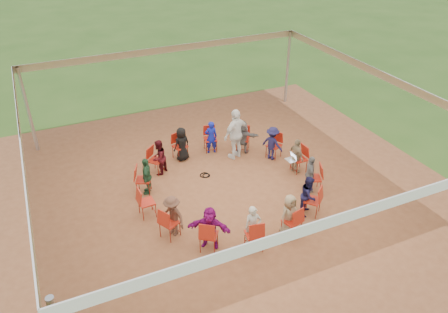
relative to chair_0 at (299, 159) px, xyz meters
name	(u,v)px	position (x,y,z in m)	size (l,w,h in m)	color
ground	(229,191)	(-2.51, -0.10, -0.45)	(80.00, 80.00, 0.00)	#2E5119
dirt_patch	(229,191)	(-2.51, -0.10, -0.44)	(13.00, 13.00, 0.00)	brown
tent	(229,120)	(-2.51, -0.10, 1.92)	(10.33, 10.33, 3.00)	#B2B2B7
chair_0	(299,159)	(0.00, 0.00, 0.00)	(0.42, 0.44, 0.90)	#AE2211
chair_1	(274,146)	(-0.29, 1.08, 0.00)	(0.42, 0.44, 0.90)	#AE2211
chair_2	(243,139)	(-1.03, 1.92, 0.00)	(0.42, 0.44, 0.90)	#AE2211
chair_3	(210,139)	(-2.05, 2.37, 0.00)	(0.42, 0.44, 0.90)	#AE2211
chair_4	(180,146)	(-3.17, 2.32, 0.00)	(0.42, 0.44, 0.90)	#AE2211
chair_5	(156,160)	(-4.16, 1.80, 0.00)	(0.42, 0.44, 0.90)	#AE2211
chair_6	(143,180)	(-4.82, 0.89, 0.00)	(0.42, 0.44, 0.90)	#AE2211
chair_7	(147,202)	(-5.02, -0.21, 0.00)	(0.42, 0.44, 0.90)	#AE2211
chair_8	(170,223)	(-4.73, -1.28, 0.00)	(0.42, 0.44, 0.90)	#AE2211
chair_9	(209,235)	(-3.99, -2.13, 0.00)	(0.42, 0.44, 0.90)	#AE2211
chair_10	(254,234)	(-2.97, -2.57, 0.00)	(0.42, 0.44, 0.90)	#AE2211
chair_11	(292,221)	(-1.85, -2.53, 0.00)	(0.42, 0.44, 0.90)	#AE2211
chair_12	(312,200)	(-0.86, -2.00, 0.00)	(0.42, 0.44, 0.90)	#AE2211
chair_13	(314,178)	(-0.20, -1.10, 0.00)	(0.42, 0.44, 0.90)	#AE2211
person_seated_0	(296,156)	(-0.12, 0.00, 0.14)	(0.69, 0.35, 1.17)	#917C5A
person_seated_1	(272,143)	(-0.40, 1.02, 0.14)	(0.76, 0.37, 1.17)	#17153A
person_seated_2	(242,137)	(-1.10, 1.83, 0.14)	(1.08, 0.41, 1.17)	slate
person_seated_3	(211,137)	(-2.07, 2.25, 0.14)	(0.43, 0.28, 1.17)	#0F1A9B
person_seated_4	(182,144)	(-3.14, 2.21, 0.14)	(0.57, 0.32, 1.17)	black
person_seated_5	(159,157)	(-4.08, 1.70, 0.14)	(0.57, 0.33, 1.17)	#3E0B12
person_seated_6	(147,176)	(-4.71, 0.85, 0.14)	(0.69, 0.35, 1.17)	#254E30
person_seated_7	(172,216)	(-4.62, -1.23, 0.14)	(0.76, 0.37, 1.17)	brown
person_seated_8	(210,227)	(-3.92, -2.03, 0.14)	(1.08, 0.41, 1.17)	#7C0C63
person_seated_9	(253,227)	(-2.95, -2.45, 0.14)	(0.43, 0.28, 1.17)	#B1AC9B
person_seated_10	(289,215)	(-1.88, -2.41, 0.14)	(0.57, 0.32, 1.17)	#917C5A
person_seated_11	(309,195)	(-0.94, -1.91, 0.14)	(0.57, 0.33, 1.17)	#17153A
person_seated_12	(310,174)	(-0.31, -1.05, 0.14)	(0.69, 0.35, 1.17)	slate
standing_person	(236,134)	(-1.45, 1.61, 0.43)	(1.03, 0.53, 1.76)	white
cable_coil	(205,175)	(-2.82, 0.98, -0.43)	(0.39, 0.39, 0.03)	black
laptop	(292,158)	(-0.28, -0.01, 0.11)	(0.28, 0.35, 0.23)	#B7B7BC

